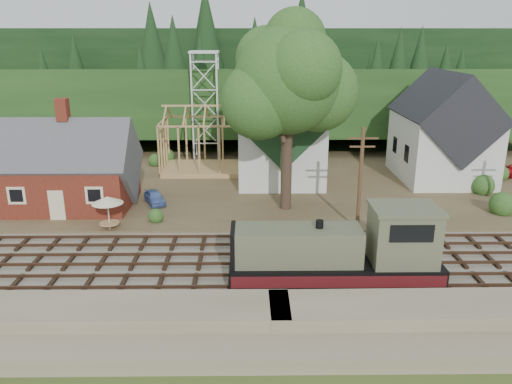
{
  "coord_description": "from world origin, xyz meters",
  "views": [
    {
      "loc": [
        -0.92,
        -29.26,
        14.21
      ],
      "look_at": [
        -0.52,
        6.0,
        3.0
      ],
      "focal_mm": 35.0,
      "sensor_mm": 36.0,
      "label": 1
    }
  ],
  "objects_px": {
    "car_blue": "(155,197)",
    "patio_set": "(107,201)",
    "locomotive": "(344,253)",
    "car_green": "(39,202)"
  },
  "relations": [
    {
      "from": "car_blue",
      "to": "car_green",
      "type": "bearing_deg",
      "value": 164.33
    },
    {
      "from": "patio_set",
      "to": "car_blue",
      "type": "bearing_deg",
      "value": 68.74
    },
    {
      "from": "locomotive",
      "to": "car_blue",
      "type": "relative_size",
      "value": 3.65
    },
    {
      "from": "car_green",
      "to": "patio_set",
      "type": "relative_size",
      "value": 1.49
    },
    {
      "from": "car_blue",
      "to": "locomotive",
      "type": "bearing_deg",
      "value": -70.8
    },
    {
      "from": "locomotive",
      "to": "car_blue",
      "type": "bearing_deg",
      "value": 133.4
    },
    {
      "from": "car_blue",
      "to": "patio_set",
      "type": "distance_m",
      "value": 6.51
    },
    {
      "from": "car_blue",
      "to": "patio_set",
      "type": "height_order",
      "value": "patio_set"
    },
    {
      "from": "patio_set",
      "to": "car_green",
      "type": "bearing_deg",
      "value": 147.28
    },
    {
      "from": "locomotive",
      "to": "patio_set",
      "type": "relative_size",
      "value": 4.71
    }
  ]
}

